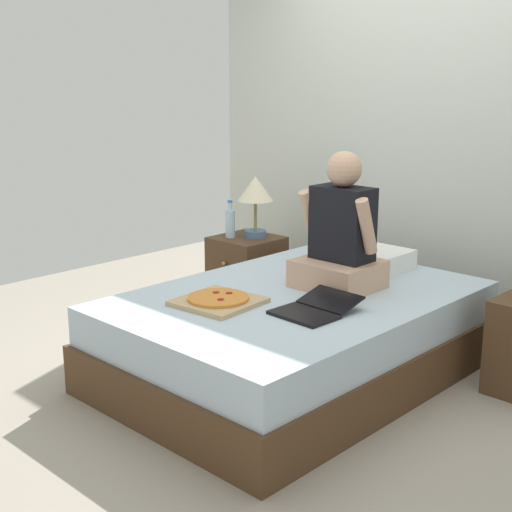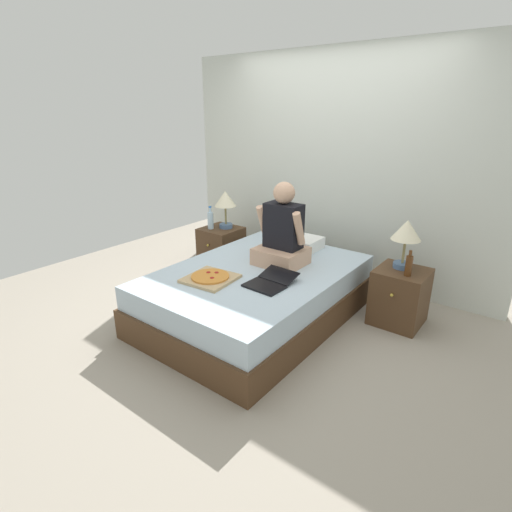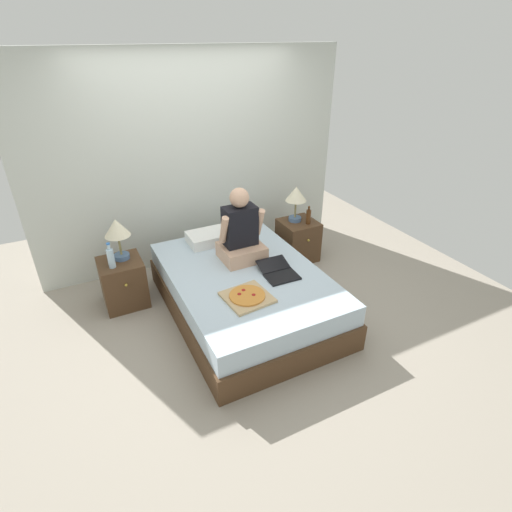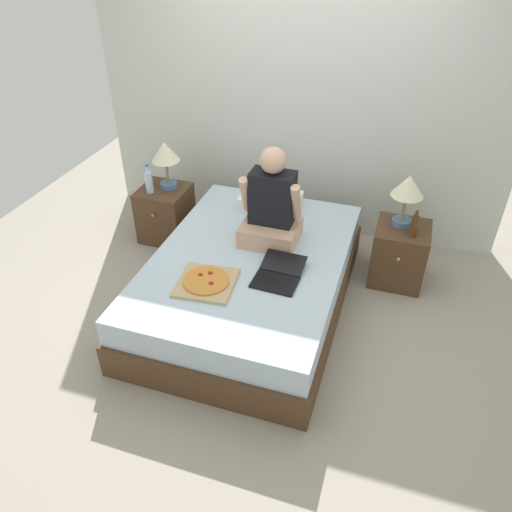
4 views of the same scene
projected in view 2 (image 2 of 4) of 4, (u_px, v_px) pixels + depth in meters
ground_plane at (257, 316)px, 3.85m from camera, size 5.84×5.84×0.00m
wall_back at (333, 169)px, 4.46m from camera, size 3.84×0.12×2.50m
bed at (257, 294)px, 3.76m from camera, size 1.47×2.10×0.49m
nightstand_left at (221, 248)px, 4.92m from camera, size 0.44×0.47×0.52m
lamp_on_left_nightstand at (225, 201)px, 4.73m from camera, size 0.26×0.26×0.45m
water_bottle at (210, 220)px, 4.77m from camera, size 0.07×0.07×0.28m
nightstand_right at (399, 296)px, 3.66m from camera, size 0.44×0.47×0.52m
lamp_on_right_nightstand at (406, 233)px, 3.51m from camera, size 0.26×0.26×0.45m
beer_bottle at (409, 265)px, 3.43m from camera, size 0.06×0.06×0.23m
pillow at (296, 242)px, 4.27m from camera, size 0.52×0.34×0.12m
person_seated at (282, 235)px, 3.73m from camera, size 0.47×0.40×0.78m
laptop at (269, 282)px, 3.36m from camera, size 0.33×0.43×0.07m
pizza_box at (210, 278)px, 3.45m from camera, size 0.44×0.44×0.04m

